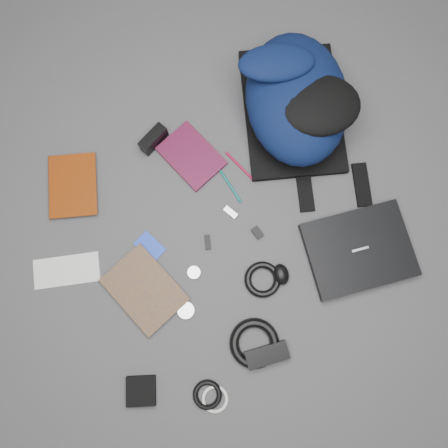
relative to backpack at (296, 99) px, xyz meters
name	(u,v)px	position (x,y,z in m)	size (l,w,h in m)	color
ground	(224,225)	(-0.41, -0.27, -0.11)	(4.00, 4.00, 0.00)	#4F4F51
backpack	(296,99)	(0.00, 0.00, 0.00)	(0.37, 0.54, 0.22)	black
laptop	(359,250)	(-0.03, -0.55, -0.10)	(0.35, 0.27, 0.03)	black
textbook_red	(49,188)	(-0.90, 0.12, -0.10)	(0.17, 0.23, 0.02)	#742806
comic_book	(123,309)	(-0.83, -0.38, -0.10)	(0.19, 0.26, 0.02)	#BD790D
envelope	(67,270)	(-0.96, -0.17, -0.11)	(0.22, 0.10, 0.00)	white
dvd_case	(191,156)	(-0.40, 0.01, -0.10)	(0.15, 0.22, 0.02)	#450D25
compact_camera	(153,139)	(-0.50, 0.12, -0.08)	(0.11, 0.04, 0.06)	black
sticker_disc	(182,162)	(-0.44, 0.01, -0.11)	(0.07, 0.07, 0.00)	silver
pen_teal	(229,184)	(-0.33, -0.14, -0.11)	(0.01, 0.01, 0.16)	#0B6863
pen_red	(240,167)	(-0.26, -0.10, -0.11)	(0.01, 0.01, 0.15)	maroon
id_badge	(150,247)	(-0.67, -0.22, -0.11)	(0.06, 0.10, 0.00)	blue
usb_black	(208,242)	(-0.48, -0.30, -0.11)	(0.02, 0.05, 0.01)	black
usb_silver	(231,212)	(-0.37, -0.24, -0.11)	(0.02, 0.05, 0.01)	#AEAEB0
key_fob	(257,233)	(-0.31, -0.34, -0.11)	(0.03, 0.04, 0.01)	black
mouse	(281,274)	(-0.31, -0.51, -0.09)	(0.05, 0.07, 0.04)	black
headphone_left	(194,272)	(-0.57, -0.37, -0.11)	(0.04, 0.04, 0.01)	silver
headphone_right	(186,310)	(-0.65, -0.47, -0.11)	(0.06, 0.06, 0.01)	silver
cable_coil	(262,279)	(-0.37, -0.49, -0.10)	(0.12, 0.12, 0.02)	black
power_brick	(267,355)	(-0.47, -0.72, -0.10)	(0.14, 0.06, 0.03)	black
power_cord_coil	(254,343)	(-0.49, -0.67, -0.10)	(0.16, 0.16, 0.03)	black
pouch	(141,391)	(-0.89, -0.64, -0.10)	(0.09, 0.09, 0.02)	black
earbud_coil	(207,395)	(-0.70, -0.75, -0.10)	(0.10, 0.10, 0.02)	black
white_cable_coil	(215,399)	(-0.68, -0.77, -0.11)	(0.09, 0.09, 0.01)	white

